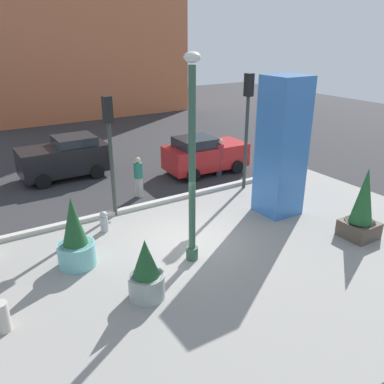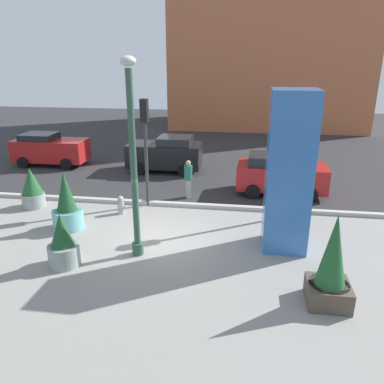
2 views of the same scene
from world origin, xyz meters
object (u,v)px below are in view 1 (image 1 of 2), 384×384
object	(u,v)px
traffic_light_far_side	(110,137)
car_passing_lane	(204,155)
art_pillar_blue	(282,148)
pedestrian_by_curb	(138,175)
concrete_bollard	(1,317)
car_curb_west	(65,158)
pedestrian_on_sidewalk	(220,155)
potted_plant_near_left	(75,239)
traffic_light_corner	(247,114)
potted_plant_curbside	(362,209)
lamp_post	(192,168)
fire_hydrant	(104,222)
potted_plant_mid_plaza	(146,273)

from	to	relation	value
traffic_light_far_side	car_passing_lane	xyz separation A→B (m)	(5.54, 2.31, -2.07)
art_pillar_blue	pedestrian_by_curb	world-z (taller)	art_pillar_blue
art_pillar_blue	concrete_bollard	size ratio (longest dim) A/B	6.72
car_curb_west	pedestrian_on_sidewalk	size ratio (longest dim) A/B	2.20
potted_plant_near_left	pedestrian_on_sidewalk	distance (m)	9.17
traffic_light_far_side	car_curb_west	distance (m)	5.56
traffic_light_far_side	traffic_light_corner	size ratio (longest dim) A/B	0.90
potted_plant_curbside	concrete_bollard	xyz separation A→B (m)	(-10.77, 1.41, -0.66)
traffic_light_corner	car_passing_lane	world-z (taller)	traffic_light_corner
lamp_post	pedestrian_on_sidewalk	bearing A→B (deg)	48.17
art_pillar_blue	potted_plant_curbside	distance (m)	3.44
art_pillar_blue	traffic_light_corner	world-z (taller)	art_pillar_blue
lamp_post	concrete_bollard	world-z (taller)	lamp_post
fire_hydrant	traffic_light_far_side	bearing A→B (deg)	52.22
concrete_bollard	traffic_light_corner	size ratio (longest dim) A/B	0.15
car_passing_lane	lamp_post	bearing A→B (deg)	-126.34
art_pillar_blue	fire_hydrant	world-z (taller)	art_pillar_blue
potted_plant_curbside	traffic_light_corner	world-z (taller)	traffic_light_corner
fire_hydrant	car_curb_west	bearing A→B (deg)	85.54
potted_plant_near_left	traffic_light_far_side	bearing A→B (deg)	50.00
potted_plant_curbside	traffic_light_far_side	xyz separation A→B (m)	(-6.21, 5.93, 1.94)
potted_plant_mid_plaza	car_curb_west	world-z (taller)	car_curb_west
potted_plant_near_left	fire_hydrant	size ratio (longest dim) A/B	2.87
lamp_post	car_passing_lane	size ratio (longest dim) A/B	1.48
car_curb_west	pedestrian_on_sidewalk	xyz separation A→B (m)	(6.22, -3.63, 0.04)
art_pillar_blue	potted_plant_near_left	world-z (taller)	art_pillar_blue
potted_plant_curbside	potted_plant_near_left	bearing A→B (deg)	158.99
lamp_post	potted_plant_near_left	size ratio (longest dim) A/B	2.76
art_pillar_blue	car_passing_lane	distance (m)	5.52
art_pillar_blue	potted_plant_near_left	bearing A→B (deg)	177.91
potted_plant_mid_plaza	art_pillar_blue	bearing A→B (deg)	18.43
potted_plant_curbside	traffic_light_corner	bearing A→B (deg)	93.70
potted_plant_mid_plaza	traffic_light_corner	xyz separation A→B (m)	(7.06, 4.79, 2.55)
fire_hydrant	concrete_bollard	size ratio (longest dim) A/B	1.00
concrete_bollard	car_curb_west	bearing A→B (deg)	66.49
fire_hydrant	car_curb_west	distance (m)	6.28
potted_plant_curbside	fire_hydrant	xyz separation A→B (m)	(-7.03, 4.88, -0.66)
potted_plant_mid_plaza	car_curb_west	bearing A→B (deg)	85.16
traffic_light_far_side	car_curb_west	xyz separation A→B (m)	(-0.33, 5.17, -2.01)
potted_plant_near_left	potted_plant_mid_plaza	bearing A→B (deg)	-66.98
pedestrian_on_sidewalk	concrete_bollard	bearing A→B (deg)	-149.84
potted_plant_mid_plaza	car_passing_lane	bearing A→B (deg)	47.82
art_pillar_blue	concrete_bollard	bearing A→B (deg)	-171.01
concrete_bollard	art_pillar_blue	bearing A→B (deg)	8.99
potted_plant_curbside	traffic_light_corner	size ratio (longest dim) A/B	0.50
potted_plant_near_left	concrete_bollard	bearing A→B (deg)	-141.36
fire_hydrant	pedestrian_on_sidewalk	distance (m)	7.22
fire_hydrant	car_passing_lane	distance (m)	7.22
fire_hydrant	traffic_light_far_side	size ratio (longest dim) A/B	0.17
lamp_post	car_curb_west	size ratio (longest dim) A/B	1.50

